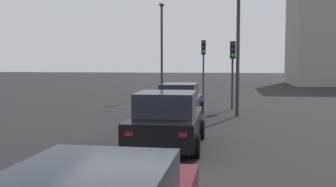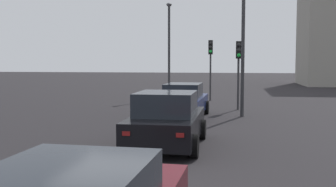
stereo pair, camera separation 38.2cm
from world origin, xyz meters
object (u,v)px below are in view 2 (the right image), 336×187
traffic_light_near_left (239,60)px  street_lamp_kerbside (243,27)px  car_black_second (167,121)px  traffic_light_near_right (211,57)px  car_navy_lead (184,101)px  street_lamp_far (169,42)px

traffic_light_near_left → street_lamp_kerbside: size_ratio=0.52×
car_black_second → street_lamp_kerbside: (7.02, -2.37, 3.30)m
traffic_light_near_right → traffic_light_near_left: bearing=18.3°
car_navy_lead → traffic_light_near_right: bearing=-3.5°
car_navy_lead → traffic_light_near_right: (7.99, -0.74, 2.04)m
car_navy_lead → car_black_second: 6.20m
traffic_light_near_left → traffic_light_near_right: 4.91m
street_lamp_kerbside → street_lamp_far: street_lamp_kerbside is taller
car_black_second → street_lamp_far: size_ratio=0.66×
traffic_light_near_left → traffic_light_near_right: traffic_light_near_right is taller
car_black_second → street_lamp_kerbside: 8.11m
car_navy_lead → traffic_light_near_right: size_ratio=1.22×
traffic_light_near_right → street_lamp_far: bearing=-119.6°
traffic_light_near_right → street_lamp_kerbside: (-7.16, -1.85, 1.30)m
car_navy_lead → street_lamp_far: bearing=14.7°
street_lamp_far → traffic_light_near_left: bearing=-143.0°
car_black_second → traffic_light_near_right: traffic_light_near_right is taller
car_navy_lead → street_lamp_kerbside: 4.30m
traffic_light_near_left → traffic_light_near_right: bearing=-162.5°
car_navy_lead → traffic_light_near_left: traffic_light_near_left is taller
car_black_second → traffic_light_near_left: size_ratio=1.20×
traffic_light_near_right → street_lamp_kerbside: 7.51m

